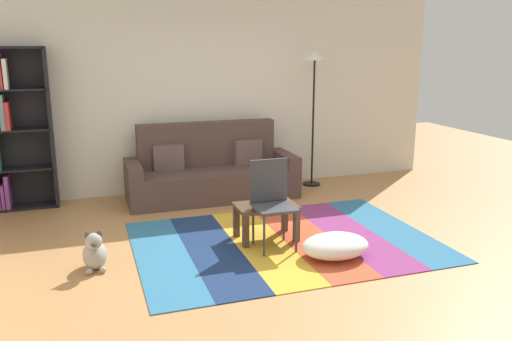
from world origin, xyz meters
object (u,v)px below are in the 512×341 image
(tv_remote, at_px, (265,205))
(folding_chair, at_px, (272,196))
(bookshelf, at_px, (3,129))
(pouf, at_px, (335,246))
(coffee_table, at_px, (266,212))
(standing_lamp, at_px, (314,73))
(dog, at_px, (95,253))
(couch, at_px, (211,173))

(tv_remote, xyz_separation_m, folding_chair, (0.03, -0.14, 0.14))
(bookshelf, bearing_deg, pouf, -40.56)
(coffee_table, relative_size, pouf, 0.95)
(coffee_table, distance_m, standing_lamp, 2.70)
(pouf, height_order, dog, dog)
(coffee_table, xyz_separation_m, tv_remote, (-0.03, -0.05, 0.09))
(bookshelf, relative_size, tv_remote, 13.41)
(coffee_table, xyz_separation_m, pouf, (0.47, -0.68, -0.18))
(coffee_table, bearing_deg, folding_chair, -92.44)
(bookshelf, xyz_separation_m, coffee_table, (2.70, -2.03, -0.71))
(coffee_table, xyz_separation_m, folding_chair, (-0.01, -0.19, 0.23))
(dog, bearing_deg, bookshelf, 112.82)
(dog, xyz_separation_m, tv_remote, (1.72, 0.16, 0.24))
(bookshelf, distance_m, standing_lamp, 4.14)
(couch, distance_m, standing_lamp, 2.03)
(couch, xyz_separation_m, coffee_table, (0.17, -1.75, -0.03))
(pouf, xyz_separation_m, dog, (-2.23, 0.47, 0.03))
(bookshelf, relative_size, folding_chair, 2.23)
(bookshelf, height_order, coffee_table, bookshelf)
(bookshelf, relative_size, standing_lamp, 1.03)
(bookshelf, xyz_separation_m, dog, (0.94, -2.24, -0.86))
(bookshelf, distance_m, dog, 2.58)
(standing_lamp, height_order, tv_remote, standing_lamp)
(couch, relative_size, folding_chair, 2.51)
(pouf, relative_size, standing_lamp, 0.34)
(pouf, bearing_deg, standing_lamp, 70.35)
(couch, bearing_deg, coffee_table, -84.60)
(dog, xyz_separation_m, standing_lamp, (3.15, 2.10, 1.47))
(bookshelf, bearing_deg, tv_remote, -37.96)
(couch, relative_size, coffee_table, 3.54)
(bookshelf, relative_size, dog, 5.06)
(couch, height_order, dog, couch)
(pouf, height_order, standing_lamp, standing_lamp)
(dog, bearing_deg, folding_chair, 0.65)
(coffee_table, bearing_deg, dog, -173.23)
(folding_chair, bearing_deg, tv_remote, 127.05)
(couch, bearing_deg, bookshelf, 173.62)
(dog, relative_size, folding_chair, 0.44)
(standing_lamp, bearing_deg, pouf, -109.65)
(tv_remote, bearing_deg, couch, 84.66)
(couch, relative_size, standing_lamp, 1.16)
(dog, relative_size, tv_remote, 2.65)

